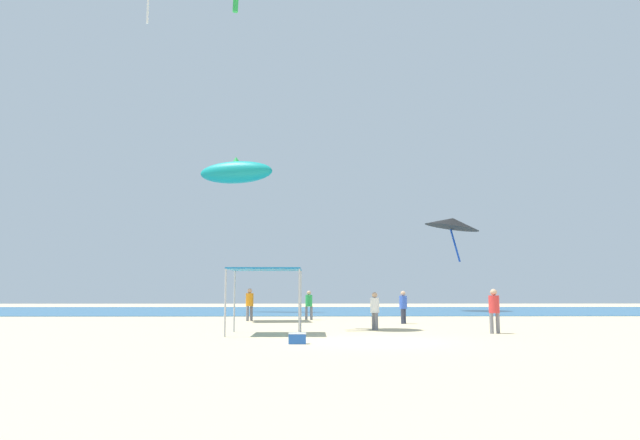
{
  "coord_description": "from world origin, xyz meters",
  "views": [
    {
      "loc": [
        -2.15,
        -19.65,
        1.73
      ],
      "look_at": [
        -1.72,
        12.8,
        5.71
      ],
      "focal_mm": 32.19,
      "sensor_mm": 36.0,
      "label": 1
    }
  ],
  "objects_px": {
    "canopy_tent": "(265,272)",
    "person_leftmost": "(494,307)",
    "person_central": "(403,304)",
    "person_rightmost": "(309,303)",
    "kite_delta_black": "(452,223)",
    "cooler_box": "(297,338)",
    "person_near_tent": "(250,302)",
    "kite_inflatable_teal": "(236,172)",
    "person_far_shore": "(375,308)"
  },
  "relations": [
    {
      "from": "person_rightmost",
      "to": "canopy_tent",
      "type": "bearing_deg",
      "value": -106.77
    },
    {
      "from": "person_near_tent",
      "to": "cooler_box",
      "type": "relative_size",
      "value": 3.21
    },
    {
      "from": "person_near_tent",
      "to": "kite_delta_black",
      "type": "relative_size",
      "value": 0.32
    },
    {
      "from": "canopy_tent",
      "to": "cooler_box",
      "type": "height_order",
      "value": "canopy_tent"
    },
    {
      "from": "person_near_tent",
      "to": "person_leftmost",
      "type": "xyz_separation_m",
      "value": [
        10.91,
        -9.69,
        -0.03
      ]
    },
    {
      "from": "canopy_tent",
      "to": "cooler_box",
      "type": "bearing_deg",
      "value": -71.18
    },
    {
      "from": "person_central",
      "to": "person_far_shore",
      "type": "xyz_separation_m",
      "value": [
        -1.99,
        -4.72,
        -0.03
      ]
    },
    {
      "from": "canopy_tent",
      "to": "person_leftmost",
      "type": "xyz_separation_m",
      "value": [
        9.21,
        0.29,
        -1.39
      ]
    },
    {
      "from": "person_near_tent",
      "to": "cooler_box",
      "type": "distance_m",
      "value": 14.43
    },
    {
      "from": "person_far_shore",
      "to": "kite_delta_black",
      "type": "relative_size",
      "value": 0.29
    },
    {
      "from": "cooler_box",
      "to": "person_rightmost",
      "type": "bearing_deg",
      "value": 88.95
    },
    {
      "from": "canopy_tent",
      "to": "person_far_shore",
      "type": "xyz_separation_m",
      "value": [
        4.62,
        2.41,
        -1.47
      ]
    },
    {
      "from": "person_rightmost",
      "to": "kite_inflatable_teal",
      "type": "xyz_separation_m",
      "value": [
        -6.01,
        11.54,
        10.23
      ]
    },
    {
      "from": "canopy_tent",
      "to": "kite_inflatable_teal",
      "type": "distance_m",
      "value": 24.71
    },
    {
      "from": "person_central",
      "to": "person_far_shore",
      "type": "distance_m",
      "value": 5.12
    },
    {
      "from": "canopy_tent",
      "to": "kite_delta_black",
      "type": "xyz_separation_m",
      "value": [
        13.61,
        24.6,
        4.91
      ]
    },
    {
      "from": "person_leftmost",
      "to": "person_rightmost",
      "type": "bearing_deg",
      "value": -78.36
    },
    {
      "from": "kite_delta_black",
      "to": "kite_inflatable_teal",
      "type": "relative_size",
      "value": 0.89
    },
    {
      "from": "person_far_shore",
      "to": "kite_inflatable_teal",
      "type": "height_order",
      "value": "kite_inflatable_teal"
    },
    {
      "from": "person_central",
      "to": "cooler_box",
      "type": "xyz_separation_m",
      "value": [
        -5.22,
        -11.21,
        -0.82
      ]
    },
    {
      "from": "canopy_tent",
      "to": "person_near_tent",
      "type": "relative_size",
      "value": 1.55
    },
    {
      "from": "kite_delta_black",
      "to": "person_far_shore",
      "type": "bearing_deg",
      "value": -4.61
    },
    {
      "from": "person_central",
      "to": "kite_inflatable_teal",
      "type": "bearing_deg",
      "value": 67.47
    },
    {
      "from": "person_far_shore",
      "to": "kite_inflatable_teal",
      "type": "bearing_deg",
      "value": -177.73
    },
    {
      "from": "person_leftmost",
      "to": "kite_delta_black",
      "type": "distance_m",
      "value": 25.49
    },
    {
      "from": "person_near_tent",
      "to": "kite_inflatable_teal",
      "type": "bearing_deg",
      "value": 47.37
    },
    {
      "from": "person_far_shore",
      "to": "cooler_box",
      "type": "bearing_deg",
      "value": -48.01
    },
    {
      "from": "person_near_tent",
      "to": "cooler_box",
      "type": "xyz_separation_m",
      "value": [
        3.09,
        -14.06,
        -0.9
      ]
    },
    {
      "from": "canopy_tent",
      "to": "person_rightmost",
      "type": "bearing_deg",
      "value": 81.47
    },
    {
      "from": "person_rightmost",
      "to": "cooler_box",
      "type": "bearing_deg",
      "value": -99.29
    },
    {
      "from": "person_near_tent",
      "to": "kite_delta_black",
      "type": "distance_m",
      "value": 22.07
    },
    {
      "from": "kite_delta_black",
      "to": "kite_inflatable_teal",
      "type": "bearing_deg",
      "value": -66.44
    },
    {
      "from": "person_central",
      "to": "person_near_tent",
      "type": "bearing_deg",
      "value": 103.39
    },
    {
      "from": "person_near_tent",
      "to": "person_rightmost",
      "type": "height_order",
      "value": "person_near_tent"
    },
    {
      "from": "canopy_tent",
      "to": "kite_inflatable_teal",
      "type": "bearing_deg",
      "value": 100.82
    },
    {
      "from": "person_leftmost",
      "to": "person_rightmost",
      "type": "height_order",
      "value": "person_leftmost"
    },
    {
      "from": "person_leftmost",
      "to": "cooler_box",
      "type": "bearing_deg",
      "value": 6.04
    },
    {
      "from": "canopy_tent",
      "to": "person_near_tent",
      "type": "xyz_separation_m",
      "value": [
        -1.7,
        9.98,
        -1.36
      ]
    },
    {
      "from": "person_leftmost",
      "to": "kite_delta_black",
      "type": "xyz_separation_m",
      "value": [
        4.4,
        24.31,
        6.29
      ]
    },
    {
      "from": "person_far_shore",
      "to": "cooler_box",
      "type": "relative_size",
      "value": 2.87
    },
    {
      "from": "canopy_tent",
      "to": "person_central",
      "type": "bearing_deg",
      "value": 47.16
    },
    {
      "from": "person_rightmost",
      "to": "kite_inflatable_teal",
      "type": "height_order",
      "value": "kite_inflatable_teal"
    },
    {
      "from": "person_far_shore",
      "to": "kite_inflatable_teal",
      "type": "relative_size",
      "value": 0.25
    },
    {
      "from": "kite_delta_black",
      "to": "person_leftmost",
      "type": "bearing_deg",
      "value": 7.19
    },
    {
      "from": "person_leftmost",
      "to": "person_central",
      "type": "bearing_deg",
      "value": -92.37
    },
    {
      "from": "cooler_box",
      "to": "person_near_tent",
      "type": "bearing_deg",
      "value": 102.38
    },
    {
      "from": "person_leftmost",
      "to": "person_far_shore",
      "type": "bearing_deg",
      "value": -47.93
    },
    {
      "from": "person_central",
      "to": "person_far_shore",
      "type": "relative_size",
      "value": 1.03
    },
    {
      "from": "person_near_tent",
      "to": "cooler_box",
      "type": "height_order",
      "value": "person_near_tent"
    },
    {
      "from": "person_rightmost",
      "to": "person_far_shore",
      "type": "height_order",
      "value": "person_rightmost"
    }
  ]
}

